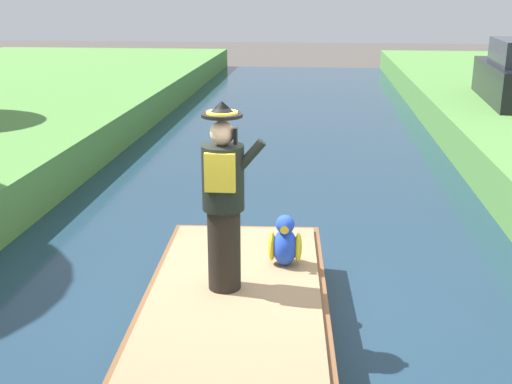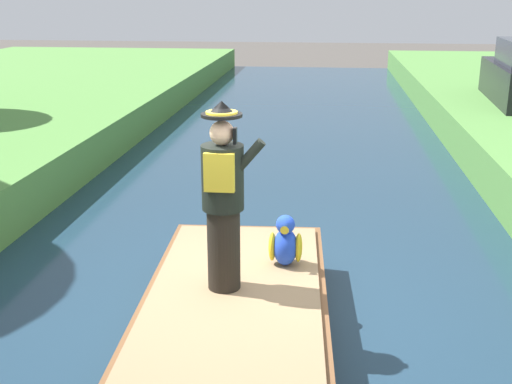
{
  "view_description": "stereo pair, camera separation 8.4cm",
  "coord_description": "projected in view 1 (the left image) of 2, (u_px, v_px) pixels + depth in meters",
  "views": [
    {
      "loc": [
        0.74,
        -6.03,
        3.51
      ],
      "look_at": [
        0.16,
        -0.06,
        1.61
      ],
      "focal_mm": 44.72,
      "sensor_mm": 36.0,
      "label": 1
    },
    {
      "loc": [
        0.82,
        -6.02,
        3.51
      ],
      "look_at": [
        0.16,
        -0.06,
        1.61
      ],
      "focal_mm": 44.72,
      "sensor_mm": 36.0,
      "label": 2
    }
  ],
  "objects": [
    {
      "name": "boat",
      "position": [
        234.0,
        328.0,
        6.15
      ],
      "size": [
        2.01,
        4.29,
        0.61
      ],
      "color": "brown",
      "rests_on": "canal_water"
    },
    {
      "name": "canal_water",
      "position": [
        242.0,
        328.0,
        6.84
      ],
      "size": [
        7.08,
        48.0,
        0.1
      ],
      "primitive_type": "cube",
      "color": "#1E384C",
      "rests_on": "ground"
    },
    {
      "name": "parrot_plush",
      "position": [
        285.0,
        243.0,
        6.75
      ],
      "size": [
        0.36,
        0.35,
        0.57
      ],
      "color": "blue",
      "rests_on": "boat"
    },
    {
      "name": "person_pirate",
      "position": [
        224.0,
        198.0,
        6.01
      ],
      "size": [
        0.61,
        0.42,
        1.85
      ],
      "rotation": [
        0.0,
        0.0,
        -0.01
      ],
      "color": "black",
      "rests_on": "boat"
    },
    {
      "name": "ground_plane",
      "position": [
        242.0,
        332.0,
        6.85
      ],
      "size": [
        80.0,
        80.0,
        0.0
      ],
      "primitive_type": "plane",
      "color": "#4C4742"
    }
  ]
}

